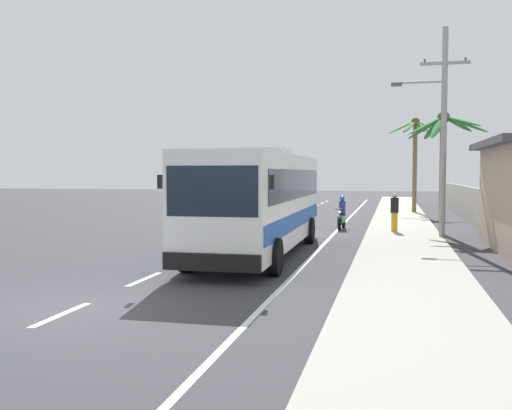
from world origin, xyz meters
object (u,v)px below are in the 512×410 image
object	(u,v)px
motorcycle_beside_bus	(342,216)
palm_nearest	(415,144)
pedestrian_near_kerb	(395,211)
utility_pole_mid	(442,128)
coach_bus_foreground	(261,199)
palm_second	(443,143)

from	to	relation	value
motorcycle_beside_bus	palm_nearest	xyz separation A→B (m)	(3.89, 11.74, 4.09)
pedestrian_near_kerb	utility_pole_mid	xyz separation A→B (m)	(1.86, -1.67, 3.62)
motorcycle_beside_bus	pedestrian_near_kerb	size ratio (longest dim) A/B	1.12
coach_bus_foreground	utility_pole_mid	bearing A→B (deg)	42.89
utility_pole_mid	palm_nearest	bearing A→B (deg)	91.90
utility_pole_mid	palm_second	xyz separation A→B (m)	(0.25, 2.14, -0.52)
utility_pole_mid	palm_nearest	xyz separation A→B (m)	(-0.51, 15.31, 0.09)
coach_bus_foreground	motorcycle_beside_bus	world-z (taller)	coach_bus_foreground
utility_pole_mid	palm_nearest	distance (m)	15.32
utility_pole_mid	palm_second	bearing A→B (deg)	83.37
coach_bus_foreground	palm_nearest	xyz separation A→B (m)	(5.85, 21.22, 2.84)
pedestrian_near_kerb	motorcycle_beside_bus	bearing A→B (deg)	152.01
utility_pole_mid	pedestrian_near_kerb	bearing A→B (deg)	138.03
coach_bus_foreground	motorcycle_beside_bus	bearing A→B (deg)	78.34
pedestrian_near_kerb	palm_nearest	world-z (taller)	palm_nearest
pedestrian_near_kerb	palm_second	distance (m)	3.78
palm_nearest	palm_second	size ratio (longest dim) A/B	1.17
palm_nearest	utility_pole_mid	bearing A→B (deg)	-88.10
coach_bus_foreground	palm_nearest	distance (m)	22.20
pedestrian_near_kerb	palm_nearest	size ratio (longest dim) A/B	0.27
pedestrian_near_kerb	palm_nearest	distance (m)	14.20
motorcycle_beside_bus	palm_nearest	size ratio (longest dim) A/B	0.30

